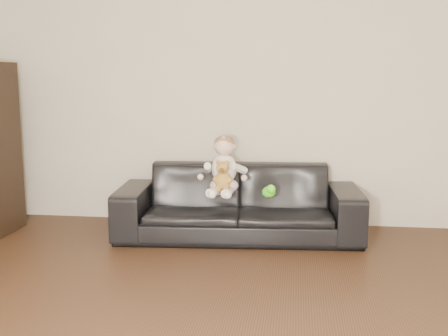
# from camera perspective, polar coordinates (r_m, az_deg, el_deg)

# --- Properties ---
(wall_back) EXTENTS (5.00, 0.00, 5.00)m
(wall_back) POSITION_cam_1_polar(r_m,az_deg,el_deg) (5.31, 2.70, 8.21)
(wall_back) COLOR beige
(wall_back) RESTS_ON ground
(sofa) EXTENTS (2.17, 0.97, 0.62)m
(sofa) POSITION_cam_1_polar(r_m,az_deg,el_deg) (4.94, 1.47, -3.47)
(sofa) COLOR black
(sofa) RESTS_ON floor
(baby) EXTENTS (0.37, 0.44, 0.50)m
(baby) POSITION_cam_1_polar(r_m,az_deg,el_deg) (4.78, -0.02, -0.04)
(baby) COLOR #FBD4DB
(baby) RESTS_ON sofa
(teddy_bear) EXTENTS (0.17, 0.17, 0.25)m
(teddy_bear) POSITION_cam_1_polar(r_m,az_deg,el_deg) (4.64, -0.14, -0.83)
(teddy_bear) COLOR #A3772E
(teddy_bear) RESTS_ON sofa
(toy_green) EXTENTS (0.13, 0.15, 0.10)m
(toy_green) POSITION_cam_1_polar(r_m,az_deg,el_deg) (4.66, 4.58, -2.45)
(toy_green) COLOR #4FEA1B
(toy_green) RESTS_ON sofa
(toy_rattle) EXTENTS (0.08, 0.08, 0.07)m
(toy_rattle) POSITION_cam_1_polar(r_m,az_deg,el_deg) (4.75, 4.79, -2.40)
(toy_rattle) COLOR red
(toy_rattle) RESTS_ON sofa
(toy_blue_disc) EXTENTS (0.09, 0.09, 0.01)m
(toy_blue_disc) POSITION_cam_1_polar(r_m,az_deg,el_deg) (4.77, 4.39, -2.68)
(toy_blue_disc) COLOR blue
(toy_blue_disc) RESTS_ON sofa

